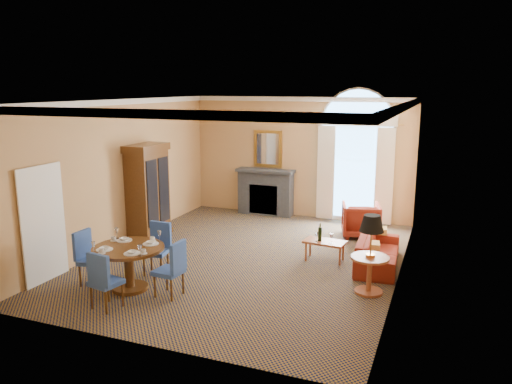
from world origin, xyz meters
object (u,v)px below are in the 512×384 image
at_px(side_table, 371,244).
at_px(coffee_table, 324,242).
at_px(armchair, 361,220).
at_px(armoire, 148,193).
at_px(sofa, 378,252).
at_px(dining_table, 129,258).

bearing_deg(side_table, coffee_table, 130.18).
distance_m(armchair, coffee_table, 2.00).
distance_m(armoire, sofa, 5.33).
height_order(armoire, armchair, armoire).
xyz_separation_m(dining_table, side_table, (3.90, 1.36, 0.29)).
distance_m(sofa, coffee_table, 1.06).
height_order(sofa, coffee_table, coffee_table).
bearing_deg(armchair, dining_table, 40.64).
xyz_separation_m(armoire, side_table, (5.32, -1.43, -0.19)).
relative_size(coffee_table, side_table, 0.64).
xyz_separation_m(armchair, side_table, (0.70, -3.26, 0.47)).
xyz_separation_m(armoire, armchair, (4.62, 1.83, -0.66)).
xyz_separation_m(dining_table, coffee_table, (2.80, 2.66, -0.17)).
bearing_deg(armoire, coffee_table, -1.72).
distance_m(armoire, side_table, 5.51).
height_order(dining_table, armchair, dining_table).
bearing_deg(sofa, side_table, 178.47).
bearing_deg(dining_table, armoire, 116.95).
xyz_separation_m(armoire, sofa, (5.27, -0.01, -0.77)).
distance_m(dining_table, sofa, 4.76).
relative_size(armoire, sofa, 1.13).
relative_size(armoire, side_table, 1.62).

